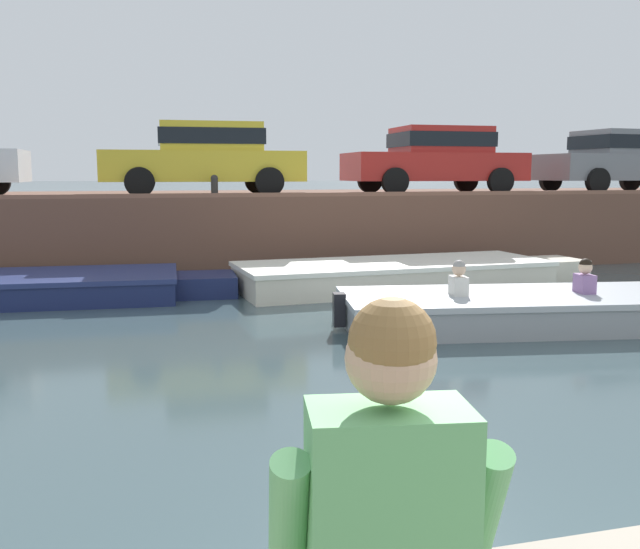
# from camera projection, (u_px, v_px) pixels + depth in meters

# --- Properties ---
(ground_plane) EXTENTS (400.00, 400.00, 0.00)m
(ground_plane) POSITION_uv_depth(u_px,v_px,m) (299.00, 351.00, 8.54)
(ground_plane) COLOR #3D5156
(far_quay_wall) EXTENTS (60.00, 6.00, 1.64)m
(far_quay_wall) POSITION_uv_depth(u_px,v_px,m) (210.00, 228.00, 17.14)
(far_quay_wall) COLOR brown
(far_quay_wall) RESTS_ON ground
(far_wall_coping) EXTENTS (60.00, 0.24, 0.08)m
(far_wall_coping) POSITION_uv_depth(u_px,v_px,m) (225.00, 195.00, 14.27)
(far_wall_coping) COLOR brown
(far_wall_coping) RESTS_ON far_quay_wall
(boat_moored_west_navy) EXTENTS (6.38, 2.43, 0.44)m
(boat_moored_west_navy) POSITION_uv_depth(u_px,v_px,m) (32.00, 288.00, 11.91)
(boat_moored_west_navy) COLOR navy
(boat_moored_west_navy) RESTS_ON ground
(boat_moored_central_cream) EXTENTS (6.93, 2.36, 0.51)m
(boat_moored_central_cream) POSITION_uv_depth(u_px,v_px,m) (407.00, 274.00, 13.24)
(boat_moored_central_cream) COLOR silver
(boat_moored_central_cream) RESTS_ON ground
(motorboat_passing) EXTENTS (6.39, 2.68, 0.95)m
(motorboat_passing) POSITION_uv_depth(u_px,v_px,m) (546.00, 309.00, 9.93)
(motorboat_passing) COLOR #93999E
(motorboat_passing) RESTS_ON ground
(car_left_inner_yellow) EXTENTS (4.31, 2.15, 1.54)m
(car_left_inner_yellow) POSITION_uv_depth(u_px,v_px,m) (206.00, 156.00, 15.33)
(car_left_inner_yellow) COLOR yellow
(car_left_inner_yellow) RESTS_ON far_quay_wall
(car_centre_red) EXTENTS (4.14, 2.08, 1.54)m
(car_centre_red) POSITION_uv_depth(u_px,v_px,m) (436.00, 157.00, 16.74)
(car_centre_red) COLOR #B2231E
(car_centre_red) RESTS_ON far_quay_wall
(car_right_inner_grey) EXTENTS (4.18, 2.14, 1.54)m
(car_right_inner_grey) POSITION_uv_depth(u_px,v_px,m) (618.00, 158.00, 18.05)
(car_right_inner_grey) COLOR slate
(car_right_inner_grey) RESTS_ON far_quay_wall
(mooring_bollard_mid) EXTENTS (0.15, 0.15, 0.45)m
(mooring_bollard_mid) POSITION_uv_depth(u_px,v_px,m) (214.00, 185.00, 14.31)
(mooring_bollard_mid) COLOR #2D2B28
(mooring_bollard_mid) RESTS_ON far_quay_wall
(person_seated_left) EXTENTS (0.57, 0.58, 0.96)m
(person_seated_left) POSITION_uv_depth(u_px,v_px,m) (384.00, 547.00, 1.64)
(person_seated_left) COLOR #282833
(person_seated_left) RESTS_ON near_quay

